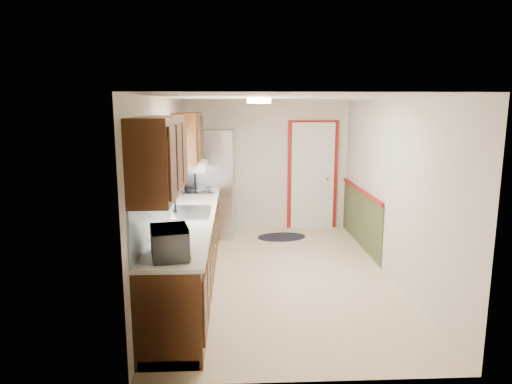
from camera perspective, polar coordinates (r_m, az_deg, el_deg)
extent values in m
cube|color=beige|center=(6.42, 2.97, -10.27)|extent=(3.20, 5.20, 0.12)
cube|color=white|center=(6.00, 3.20, 11.67)|extent=(3.20, 5.20, 0.12)
cube|color=beige|center=(8.56, 1.43, 3.33)|extent=(3.20, 0.10, 2.40)
cube|color=beige|center=(3.69, 6.93, -6.67)|extent=(3.20, 0.10, 2.40)
cube|color=beige|center=(6.14, -11.00, 0.20)|extent=(0.10, 5.20, 2.40)
cube|color=beige|center=(6.42, 16.52, 0.42)|extent=(0.10, 5.20, 2.40)
cube|color=#391D0D|center=(5.99, -8.29, -7.37)|extent=(0.60, 4.00, 0.90)
cube|color=silver|center=(5.86, -8.27, -3.00)|extent=(0.63, 4.00, 0.04)
cube|color=#508EC4|center=(5.84, -11.31, -0.19)|extent=(0.02, 4.00, 0.55)
cube|color=#391D0D|center=(4.45, -11.99, 4.39)|extent=(0.35, 1.40, 0.75)
cube|color=#391D0D|center=(7.12, -8.51, 6.78)|extent=(0.35, 1.20, 0.75)
cube|color=white|center=(5.88, -11.28, 3.88)|extent=(0.02, 1.00, 0.90)
cube|color=#CA6225|center=(5.84, -10.96, 7.30)|extent=(0.05, 1.12, 0.24)
cube|color=#B7B7BC|center=(5.95, -8.23, -2.53)|extent=(0.52, 0.82, 0.02)
cube|color=white|center=(7.21, -7.97, 3.25)|extent=(0.45, 0.60, 0.15)
cube|color=maroon|center=(8.66, 7.06, 2.00)|extent=(0.94, 0.05, 2.08)
cube|color=white|center=(8.64, 7.09, 1.97)|extent=(0.80, 0.04, 2.00)
cube|color=#444E2C|center=(7.83, 12.95, -3.22)|extent=(0.02, 2.30, 0.90)
cube|color=maroon|center=(7.73, 13.00, 0.16)|extent=(0.04, 2.30, 0.06)
cylinder|color=#FFD88C|center=(5.78, 0.38, 11.33)|extent=(0.30, 0.30, 0.06)
imported|color=white|center=(4.23, -10.70, -5.83)|extent=(0.37, 0.53, 0.33)
cube|color=#B7B7BC|center=(8.14, -5.53, 1.09)|extent=(0.83, 0.78, 1.89)
cylinder|color=black|center=(7.78, -7.60, -0.12)|extent=(0.02, 0.02, 1.32)
ellipsoid|color=black|center=(8.16, 3.21, -5.63)|extent=(0.93, 0.67, 0.01)
cube|color=black|center=(7.51, -7.07, 0.29)|extent=(0.50, 0.60, 0.02)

